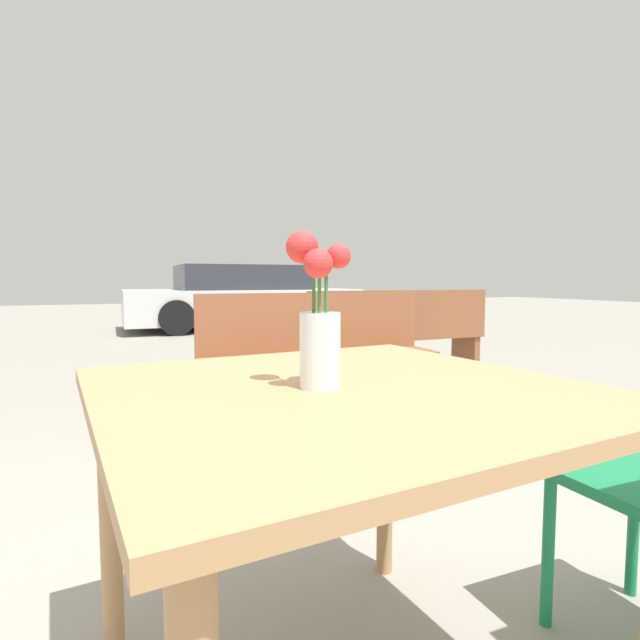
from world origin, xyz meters
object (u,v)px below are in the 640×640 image
(table_front, at_px, (341,429))
(bench_near, at_px, (318,351))
(flower_vase, at_px, (318,326))
(bench_middle, at_px, (397,336))
(parked_car, at_px, (242,298))

(table_front, height_order, bench_near, bench_near)
(flower_vase, relative_size, bench_near, 0.19)
(table_front, distance_m, bench_middle, 3.25)
(parked_car, bearing_deg, table_front, -102.54)
(flower_vase, relative_size, bench_middle, 0.18)
(bench_near, distance_m, bench_middle, 1.11)
(flower_vase, relative_size, parked_car, 0.07)
(bench_middle, bearing_deg, bench_near, -149.52)
(bench_near, xyz_separation_m, parked_car, (1.07, 6.43, 0.12))
(flower_vase, xyz_separation_m, bench_near, (0.89, 2.16, -0.39))
(table_front, bearing_deg, bench_middle, 56.54)
(bench_middle, bearing_deg, parked_car, 88.84)
(table_front, xyz_separation_m, flower_vase, (-0.05, -0.01, 0.21))
(table_front, xyz_separation_m, parked_car, (1.91, 8.58, -0.05))
(table_front, relative_size, bench_middle, 0.60)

